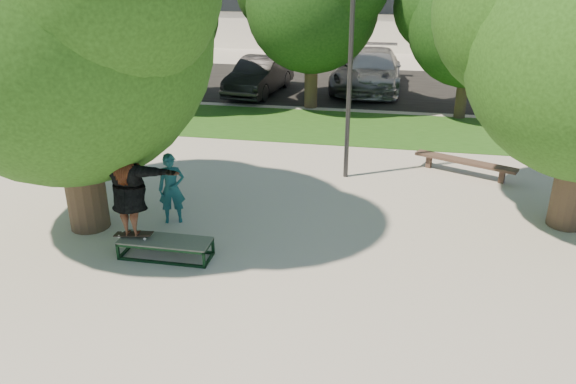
% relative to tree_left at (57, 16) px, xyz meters
% --- Properties ---
extents(ground, '(120.00, 120.00, 0.00)m').
position_rel_tree_left_xyz_m(ground, '(4.29, -1.09, -4.42)').
color(ground, '#A29D95').
rests_on(ground, ground).
extents(grass_strip, '(30.00, 4.00, 0.02)m').
position_rel_tree_left_xyz_m(grass_strip, '(5.29, 8.41, -4.41)').
color(grass_strip, '#1C4714').
rests_on(grass_strip, ground).
extents(asphalt_strip, '(40.00, 8.00, 0.01)m').
position_rel_tree_left_xyz_m(asphalt_strip, '(4.29, 14.91, -4.42)').
color(asphalt_strip, black).
rests_on(asphalt_strip, ground).
extents(tree_left, '(6.96, 5.95, 7.12)m').
position_rel_tree_left_xyz_m(tree_left, '(0.00, 0.00, 0.00)').
color(tree_left, '#38281E').
rests_on(tree_left, ground).
extents(bg_tree_left, '(5.28, 4.51, 5.77)m').
position_rel_tree_left_xyz_m(bg_tree_left, '(-2.28, 9.98, -0.69)').
color(bg_tree_left, '#38281E').
rests_on(bg_tree_left, ground).
extents(bg_tree_right, '(5.04, 4.31, 5.43)m').
position_rel_tree_left_xyz_m(bg_tree_right, '(8.73, 10.47, -0.93)').
color(bg_tree_right, '#38281E').
rests_on(bg_tree_right, ground).
extents(lamppost, '(0.25, 0.15, 6.11)m').
position_rel_tree_left_xyz_m(lamppost, '(5.29, 3.91, -1.27)').
color(lamppost, '#2D2D30').
rests_on(lamppost, ground).
extents(grind_box, '(1.80, 0.60, 0.38)m').
position_rel_tree_left_xyz_m(grind_box, '(2.22, -1.04, -4.23)').
color(grind_box, black).
rests_on(grind_box, ground).
extents(skater_rig, '(2.15, 0.74, 1.80)m').
position_rel_tree_left_xyz_m(skater_rig, '(1.57, -1.04, -3.11)').
color(skater_rig, white).
rests_on(skater_rig, grind_box).
extents(bystander, '(0.67, 0.55, 1.58)m').
position_rel_tree_left_xyz_m(bystander, '(1.79, 0.49, -3.63)').
color(bystander, '#164C55').
rests_on(bystander, ground).
extents(bench, '(2.62, 1.42, 0.41)m').
position_rel_tree_left_xyz_m(bench, '(8.41, 4.62, -4.07)').
color(bench, '#47342B').
rests_on(bench, ground).
extents(car_silver_a, '(1.85, 3.88, 1.28)m').
position_rel_tree_left_xyz_m(car_silver_a, '(0.79, 12.75, -3.78)').
color(car_silver_a, '#B3B2B7').
rests_on(car_silver_a, asphalt_strip).
extents(car_dark, '(2.20, 4.72, 1.50)m').
position_rel_tree_left_xyz_m(car_dark, '(0.83, 12.71, -3.67)').
color(car_dark, black).
rests_on(car_dark, asphalt_strip).
extents(car_grey, '(2.69, 5.53, 1.51)m').
position_rel_tree_left_xyz_m(car_grey, '(5.11, 14.25, -3.66)').
color(car_grey, '#5E5D62').
rests_on(car_grey, asphalt_strip).
extents(car_silver_b, '(2.35, 5.70, 1.65)m').
position_rel_tree_left_xyz_m(car_silver_b, '(5.48, 14.48, -3.60)').
color(car_silver_b, '#A5A5AA').
rests_on(car_silver_b, asphalt_strip).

